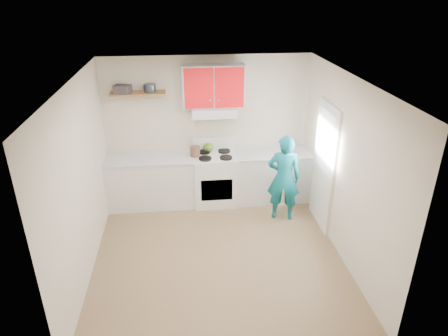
{
  "coord_description": "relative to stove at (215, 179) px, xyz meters",
  "views": [
    {
      "loc": [
        -0.44,
        -4.89,
        3.71
      ],
      "look_at": [
        0.15,
        0.55,
        1.15
      ],
      "focal_mm": 32.18,
      "sensor_mm": 36.0,
      "label": 1
    }
  ],
  "objects": [
    {
      "name": "person",
      "position": [
        1.08,
        -0.67,
        0.29
      ],
      "size": [
        0.62,
        0.49,
        1.5
      ],
      "primitive_type": "imported",
      "rotation": [
        0.0,
        0.0,
        2.88
      ],
      "color": "#0D6D7D",
      "rests_on": "floor"
    },
    {
      "name": "upper_cabinets",
      "position": [
        0.0,
        0.16,
        1.66
      ],
      "size": [
        1.02,
        0.33,
        0.7
      ],
      "primitive_type": "cube",
      "color": "red",
      "rests_on": "back_wall"
    },
    {
      "name": "floor",
      "position": [
        -0.1,
        -1.57,
        -0.46
      ],
      "size": [
        3.8,
        3.8,
        0.0
      ],
      "primitive_type": "plane",
      "color": "brown",
      "rests_on": "ground"
    },
    {
      "name": "counter_left",
      "position": [
        -1.14,
        0.02,
        -0.01
      ],
      "size": [
        1.52,
        0.6,
        0.9
      ],
      "primitive_type": "cube",
      "color": "silver",
      "rests_on": "floor"
    },
    {
      "name": "counter_right",
      "position": [
        1.04,
        0.02,
        -0.01
      ],
      "size": [
        1.32,
        0.6,
        0.9
      ],
      "primitive_type": "cube",
      "color": "silver",
      "rests_on": "floor"
    },
    {
      "name": "crock",
      "position": [
        -0.35,
        0.01,
        0.54
      ],
      "size": [
        0.22,
        0.22,
        0.2
      ],
      "primitive_type": "cylinder",
      "rotation": [
        0.0,
        0.0,
        -0.39
      ],
      "color": "#523224",
      "rests_on": "counter_left"
    },
    {
      "name": "stove",
      "position": [
        0.0,
        0.0,
        0.0
      ],
      "size": [
        0.76,
        0.65,
        0.92
      ],
      "primitive_type": "cube",
      "color": "white",
      "rests_on": "floor"
    },
    {
      "name": "door",
      "position": [
        1.68,
        -0.88,
        0.56
      ],
      "size": [
        0.05,
        0.85,
        2.05
      ],
      "primitive_type": "cube",
      "color": "white",
      "rests_on": "floor"
    },
    {
      "name": "range_hood",
      "position": [
        0.0,
        0.1,
        1.24
      ],
      "size": [
        0.76,
        0.44,
        0.15
      ],
      "primitive_type": "cube",
      "color": "silver",
      "rests_on": "back_wall"
    },
    {
      "name": "tin",
      "position": [
        -1.05,
        0.21,
        1.64
      ],
      "size": [
        0.24,
        0.24,
        0.12
      ],
      "primitive_type": "cylinder",
      "rotation": [
        0.0,
        0.0,
        -0.25
      ],
      "color": "#333D4C",
      "rests_on": "shelf"
    },
    {
      "name": "shelf",
      "position": [
        -1.25,
        0.18,
        1.56
      ],
      "size": [
        0.9,
        0.3,
        0.04
      ],
      "primitive_type": "cube",
      "color": "brown",
      "rests_on": "back_wall"
    },
    {
      "name": "books",
      "position": [
        -1.49,
        0.14,
        1.65
      ],
      "size": [
        0.3,
        0.25,
        0.14
      ],
      "primitive_type": "cube",
      "rotation": [
        0.0,
        0.0,
        -0.29
      ],
      "color": "#3A3339",
      "rests_on": "shelf"
    },
    {
      "name": "left_wall",
      "position": [
        -1.9,
        -1.57,
        0.84
      ],
      "size": [
        0.04,
        3.8,
        2.6
      ],
      "primitive_type": "cube",
      "color": "beige",
      "rests_on": "floor"
    },
    {
      "name": "right_wall",
      "position": [
        1.7,
        -1.57,
        0.84
      ],
      "size": [
        0.04,
        3.8,
        2.6
      ],
      "primitive_type": "cube",
      "color": "beige",
      "rests_on": "floor"
    },
    {
      "name": "cutting_board",
      "position": [
        0.94,
        -0.01,
        0.45
      ],
      "size": [
        0.37,
        0.32,
        0.02
      ],
      "primitive_type": "cube",
      "rotation": [
        0.0,
        0.0,
        0.29
      ],
      "color": "olive",
      "rests_on": "counter_right"
    },
    {
      "name": "silicone_mat",
      "position": [
        1.52,
        -0.02,
        0.44
      ],
      "size": [
        0.32,
        0.28,
        0.01
      ],
      "primitive_type": "cube",
      "rotation": [
        0.0,
        0.0,
        -0.2
      ],
      "color": "red",
      "rests_on": "counter_right"
    },
    {
      "name": "ceiling",
      "position": [
        -0.1,
        -1.57,
        2.14
      ],
      "size": [
        3.6,
        3.8,
        0.04
      ],
      "primitive_type": "cube",
      "color": "white",
      "rests_on": "floor"
    },
    {
      "name": "front_wall",
      "position": [
        -0.1,
        -3.47,
        0.84
      ],
      "size": [
        3.6,
        0.04,
        2.6
      ],
      "primitive_type": "cube",
      "color": "beige",
      "rests_on": "floor"
    },
    {
      "name": "back_wall",
      "position": [
        -0.1,
        0.32,
        0.84
      ],
      "size": [
        3.6,
        0.04,
        2.6
      ],
      "primitive_type": "cube",
      "color": "beige",
      "rests_on": "floor"
    },
    {
      "name": "door_glass",
      "position": [
        1.65,
        -0.88,
        0.99
      ],
      "size": [
        0.01,
        0.55,
        0.95
      ],
      "primitive_type": "cube",
      "color": "white",
      "rests_on": "door"
    },
    {
      "name": "kettle",
      "position": [
        -0.1,
        0.2,
        0.54
      ],
      "size": [
        0.22,
        0.22,
        0.16
      ],
      "primitive_type": "ellipsoid",
      "rotation": [
        0.0,
        0.0,
        -0.16
      ],
      "color": "#4D7320",
      "rests_on": "stove"
    }
  ]
}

